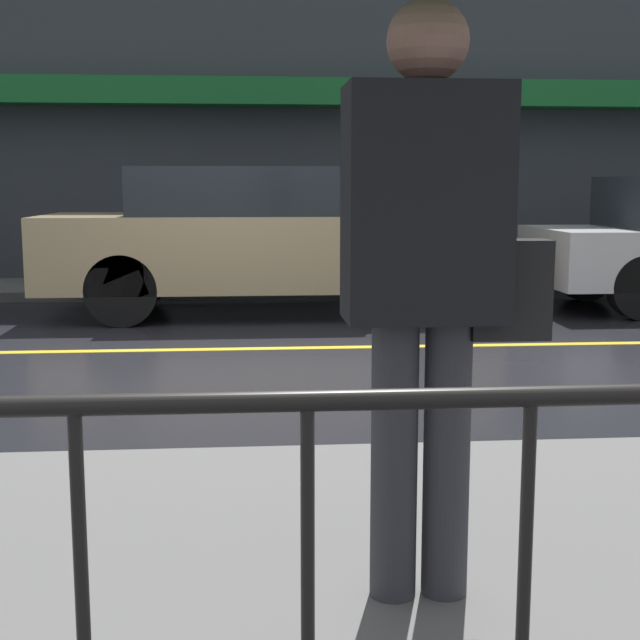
# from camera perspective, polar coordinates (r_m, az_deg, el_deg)

# --- Properties ---
(ground_plane) EXTENTS (80.00, 80.00, 0.00)m
(ground_plane) POSITION_cam_1_polar(r_m,az_deg,el_deg) (7.63, -5.35, -1.88)
(ground_plane) COLOR black
(sidewalk_near) EXTENTS (28.00, 3.08, 0.12)m
(sidewalk_near) POSITION_cam_1_polar(r_m,az_deg,el_deg) (3.02, -6.27, -17.65)
(sidewalk_near) COLOR #60605E
(sidewalk_near) RESTS_ON ground_plane
(sidewalk_far) EXTENTS (28.00, 1.69, 0.12)m
(sidewalk_far) POSITION_cam_1_polar(r_m,az_deg,el_deg) (11.68, -5.16, 2.10)
(sidewalk_far) COLOR #60605E
(sidewalk_far) RESTS_ON ground_plane
(lane_marking) EXTENTS (25.20, 0.12, 0.01)m
(lane_marking) POSITION_cam_1_polar(r_m,az_deg,el_deg) (7.63, -5.35, -1.85)
(lane_marking) COLOR gold
(lane_marking) RESTS_ON ground_plane
(building_storefront) EXTENTS (28.00, 0.85, 6.78)m
(building_storefront) POSITION_cam_1_polar(r_m,az_deg,el_deg) (12.73, -5.34, 17.50)
(building_storefront) COLOR #383D42
(building_storefront) RESTS_ON ground_plane
(railing_foreground) EXTENTS (12.00, 0.04, 0.95)m
(railing_foreground) POSITION_cam_1_polar(r_m,az_deg,el_deg) (1.57, -7.93, -17.01)
(railing_foreground) COLOR black
(railing_foreground) RESTS_ON sidewalk_near
(pedestrian) EXTENTS (1.10, 1.10, 2.23)m
(pedestrian) POSITION_cam_1_polar(r_m,az_deg,el_deg) (2.71, 7.05, 18.86)
(pedestrian) COLOR #333338
(pedestrian) RESTS_ON sidewalk_near
(car_tan) EXTENTS (4.77, 1.76, 1.57)m
(car_tan) POSITION_cam_1_polar(r_m,az_deg,el_deg) (9.63, -3.53, 5.22)
(car_tan) COLOR tan
(car_tan) RESTS_ON ground_plane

